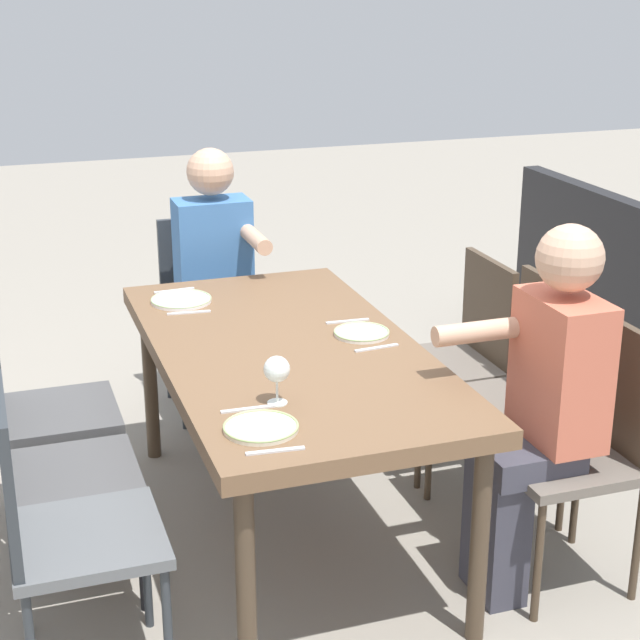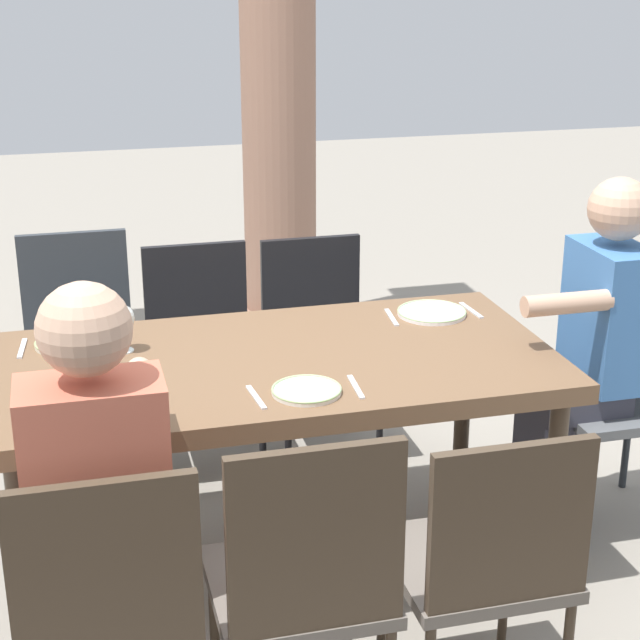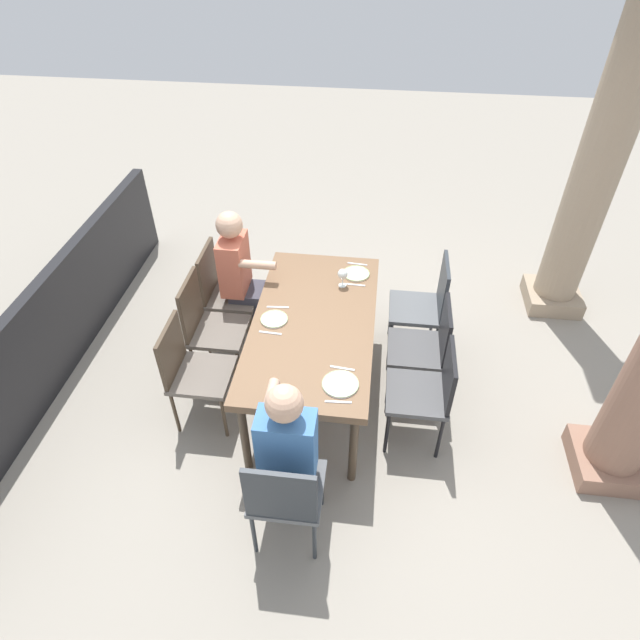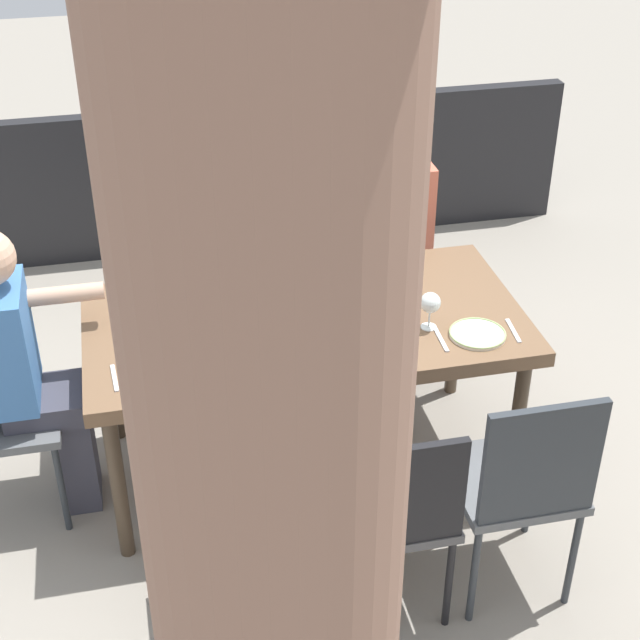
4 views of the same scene
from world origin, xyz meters
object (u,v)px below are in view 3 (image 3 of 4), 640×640
at_px(chair_east_north, 428,390).
at_px(dining_table, 314,328).
at_px(wine_glass_0, 343,274).
at_px(diner_woman_green, 243,275).
at_px(plate_0, 356,274).
at_px(chair_west_south, 223,289).
at_px(chair_mid_south, 208,323).
at_px(plate_1, 274,319).
at_px(diner_man_white, 289,448).
at_px(chair_west_north, 426,303).
at_px(chair_mid_north, 427,344).
at_px(chair_east_south, 191,368).
at_px(stone_column_near, 598,168).
at_px(chair_head_east, 285,494).
at_px(plate_2, 340,384).

bearing_deg(chair_east_north, dining_table, -112.34).
xyz_separation_m(dining_table, chair_east_north, (0.36, 0.87, -0.18)).
relative_size(dining_table, wine_glass_0, 11.29).
bearing_deg(diner_woman_green, plate_0, 92.43).
xyz_separation_m(chair_west_south, chair_east_north, (0.96, 1.75, -0.02)).
height_order(chair_mid_south, diner_woman_green, diner_woman_green).
bearing_deg(dining_table, plate_1, -85.08).
xyz_separation_m(chair_east_north, diner_man_white, (0.74, -0.88, 0.18)).
bearing_deg(chair_west_north, chair_mid_north, -0.56).
distance_m(chair_mid_north, diner_woman_green, 1.64).
bearing_deg(chair_east_south, chair_mid_north, 105.40).
bearing_deg(chair_mid_south, stone_column_near, 113.28).
height_order(chair_head_east, plate_1, chair_head_east).
bearing_deg(dining_table, plate_0, 156.53).
bearing_deg(chair_east_north, plate_2, -66.97).
relative_size(chair_mid_north, diner_woman_green, 0.68).
xyz_separation_m(chair_west_north, plate_2, (1.22, -0.62, 0.22)).
distance_m(chair_mid_south, diner_man_white, 1.52).
xyz_separation_m(chair_west_north, diner_woman_green, (0.00, -1.57, 0.15)).
height_order(stone_column_near, plate_0, stone_column_near).
xyz_separation_m(chair_mid_south, chair_east_south, (0.48, 0.00, -0.02)).
bearing_deg(chair_west_north, plate_1, -62.08).
bearing_deg(plate_0, chair_mid_south, -66.17).
bearing_deg(plate_1, chair_head_east, 12.92).
bearing_deg(dining_table, chair_head_east, 0.00).
relative_size(plate_1, plate_2, 0.85).
distance_m(chair_head_east, plate_1, 1.34).
bearing_deg(diner_woman_green, chair_head_east, 19.92).
distance_m(dining_table, chair_mid_south, 0.90).
bearing_deg(diner_man_white, chair_west_south, -152.75).
bearing_deg(plate_1, diner_woman_green, -147.46).
xyz_separation_m(dining_table, chair_west_south, (-0.60, -0.88, -0.16)).
height_order(diner_woman_green, plate_2, diner_woman_green).
bearing_deg(dining_table, wine_glass_0, 159.37).
height_order(chair_west_south, wine_glass_0, chair_west_south).
xyz_separation_m(chair_west_south, chair_head_east, (1.90, 0.88, -0.01)).
bearing_deg(chair_west_north, chair_east_south, -61.46).
bearing_deg(plate_0, chair_west_north, 86.40).
xyz_separation_m(chair_head_east, plate_1, (-1.28, -0.29, 0.25)).
distance_m(chair_west_north, chair_east_north, 0.96).
height_order(stone_column_near, wine_glass_0, stone_column_near).
distance_m(dining_table, chair_east_south, 0.96).
bearing_deg(chair_east_north, chair_mid_north, 179.70).
relative_size(stone_column_near, plate_2, 11.98).
bearing_deg(chair_east_north, wine_glass_0, -139.81).
bearing_deg(chair_head_east, diner_man_white, -179.16).
distance_m(chair_west_south, chair_mid_south, 0.47).
bearing_deg(plate_0, diner_woman_green, -87.57).
bearing_deg(chair_east_north, plate_1, -105.95).
bearing_deg(plate_1, chair_east_south, -60.24).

